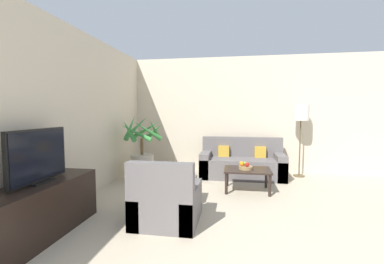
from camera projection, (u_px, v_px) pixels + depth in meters
wall_back at (282, 115)px, 5.92m from camera, size 8.59×0.06×2.70m
wall_left at (50, 116)px, 3.45m from camera, size 0.06×7.74×2.70m
tv_console at (40, 210)px, 2.88m from camera, size 0.49×1.49×0.62m
television at (38, 156)px, 2.83m from camera, size 0.18×0.83×0.60m
potted_palm at (142, 156)px, 5.30m from camera, size 0.92×0.93×1.36m
sofa_loveseat at (242, 164)px, 5.57m from camera, size 1.77×0.78×0.85m
floor_lamp at (301, 116)px, 5.53m from camera, size 0.34×0.34×1.56m
coffee_table at (247, 172)px, 4.56m from camera, size 0.81×0.59×0.40m
fruit_bowl at (246, 168)px, 4.54m from camera, size 0.25×0.25×0.06m
apple_red at (247, 164)px, 4.49m from camera, size 0.08×0.08×0.08m
apple_green at (245, 164)px, 4.59m from camera, size 0.07×0.07×0.07m
orange_fruit at (242, 164)px, 4.55m from camera, size 0.08×0.08×0.08m
armchair at (166, 203)px, 3.24m from camera, size 0.79×0.79×0.83m
ottoman at (175, 190)px, 4.00m from camera, size 0.64×0.46×0.39m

